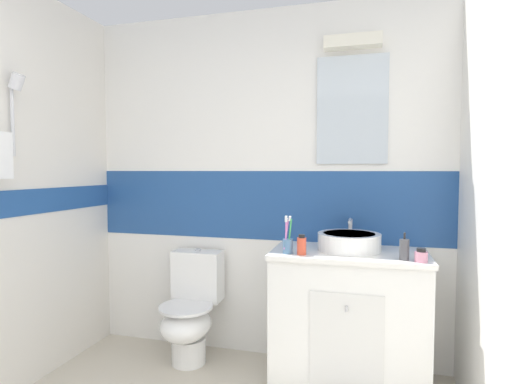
{
  "coord_description": "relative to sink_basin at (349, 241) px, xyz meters",
  "views": [
    {
      "loc": [
        0.72,
        -0.4,
        1.36
      ],
      "look_at": [
        0.08,
        1.95,
        1.22
      ],
      "focal_mm": 27.99,
      "sensor_mm": 36.0,
      "label": 1
    }
  ],
  "objects": [
    {
      "name": "lotion_bottle_short",
      "position": [
        -0.27,
        -0.22,
        -0.0
      ],
      "size": [
        0.06,
        0.06,
        0.12
      ],
      "color": "#D84C33",
      "rests_on": "vanity_cabinet"
    },
    {
      "name": "soap_dispenser",
      "position": [
        0.31,
        -0.2,
        0.0
      ],
      "size": [
        0.05,
        0.05,
        0.16
      ],
      "color": "#4C4C51",
      "rests_on": "vanity_cabinet"
    },
    {
      "name": "wall_back_tiled",
      "position": [
        -0.62,
        0.27,
        0.35
      ],
      "size": [
        3.2,
        0.2,
        2.5
      ],
      "color": "white",
      "rests_on": "ground_plane"
    },
    {
      "name": "sink_basin",
      "position": [
        0.0,
        0.0,
        0.0
      ],
      "size": [
        0.39,
        0.44,
        0.18
      ],
      "color": "white",
      "rests_on": "vanity_cabinet"
    },
    {
      "name": "hair_gel_jar",
      "position": [
        0.4,
        -0.23,
        -0.02
      ],
      "size": [
        0.07,
        0.07,
        0.08
      ],
      "color": "pink",
      "rests_on": "vanity_cabinet"
    },
    {
      "name": "toothbrush_cup",
      "position": [
        -0.36,
        -0.21,
        0.0
      ],
      "size": [
        0.06,
        0.06,
        0.23
      ],
      "color": "#4C7299",
      "rests_on": "vanity_cabinet"
    },
    {
      "name": "toilet",
      "position": [
        -1.09,
        -0.02,
        -0.55
      ],
      "size": [
        0.37,
        0.5,
        0.78
      ],
      "color": "white",
      "rests_on": "ground_plane"
    },
    {
      "name": "vanity_cabinet",
      "position": [
        0.0,
        -0.03,
        -0.48
      ],
      "size": [
        0.95,
        0.54,
        0.85
      ],
      "color": "white",
      "rests_on": "ground_plane"
    }
  ]
}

